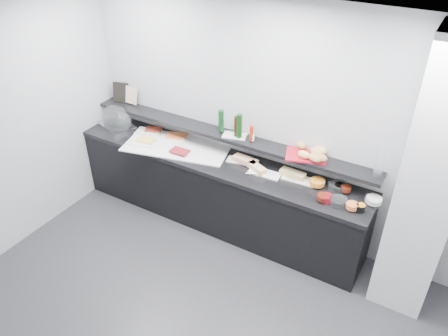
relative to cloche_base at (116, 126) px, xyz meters
The scene contains 55 objects.
back_wall 2.28m from the cloche_base, ahead, with size 5.00×0.02×2.70m, color #AAADB1.
ceiling 3.32m from the cloche_base, 37.64° to the right, with size 5.00×5.00×0.00m, color white.
column 3.75m from the cloche_base, ahead, with size 0.50×0.50×2.70m, color silver.
buffet_cabinet 1.60m from the cloche_base, ahead, with size 3.60×0.60×0.85m, color black.
counter_top 1.52m from the cloche_base, ahead, with size 3.62×0.62×0.05m, color black.
wall_shelf 1.55m from the cloche_base, ahead, with size 3.60×0.25×0.04m, color black.
cloche_base is the anchor object (origin of this frame).
cloche_dome 0.11m from the cloche_base, ahead, with size 0.48×0.32×0.34m, color white.
linen_runner 0.97m from the cloche_base, ahead, with size 1.25×0.59×0.01m, color silver.
platter_meat_a 0.47m from the cloche_base, ahead, with size 0.30×0.20×0.01m, color white.
food_meat_a 0.52m from the cloche_base, 14.11° to the left, with size 0.20×0.13×0.02m, color maroon.
platter_salmon 0.86m from the cloche_base, ahead, with size 0.29×0.19×0.01m, color white.
food_salmon 0.86m from the cloche_base, ahead, with size 0.25×0.16×0.02m, color orange.
platter_cheese 0.58m from the cloche_base, 17.12° to the right, with size 0.33×0.22×0.01m, color white.
food_cheese 0.61m from the cloche_base, 12.65° to the right, with size 0.22×0.14×0.02m, color #E4D758.
platter_meat_b 1.14m from the cloche_base, ahead, with size 0.27×0.18×0.01m, color white.
food_meat_b 1.11m from the cloche_base, ahead, with size 0.21×0.14×0.02m, color maroon.
sandwich_plate_left 1.79m from the cloche_base, ahead, with size 0.31×0.13×0.01m, color silver.
sandwich_food_left 1.86m from the cloche_base, ahead, with size 0.29×0.11×0.06m, color tan.
tongs_left 1.83m from the cloche_base, ahead, with size 0.01×0.01×0.16m, color silver.
sandwich_plate_mid 2.13m from the cloche_base, ahead, with size 0.35×0.15×0.01m, color white.
sandwich_food_mid 2.04m from the cloche_base, ahead, with size 0.24×0.09×0.06m, color #E2AC76.
tongs_mid 2.04m from the cloche_base, ahead, with size 0.01×0.01×0.16m, color silver.
sandwich_plate_right 2.51m from the cloche_base, ahead, with size 0.37×0.16×0.01m, color white.
sandwich_food_right 2.42m from the cloche_base, ahead, with size 0.27×0.10×0.06m, color #D3B96E.
tongs_right 2.45m from the cloche_base, ahead, with size 0.01×0.01×0.16m, color #B9BBC1.
bowl_glass_fruit 2.90m from the cloche_base, ahead, with size 0.19×0.19×0.07m, color white.
fill_glass_fruit 2.70m from the cloche_base, ahead, with size 0.16×0.16×0.05m, color orange.
bowl_black_jam 2.94m from the cloche_base, ahead, with size 0.12×0.12×0.07m, color black.
fill_black_jam 2.99m from the cloche_base, ahead, with size 0.11×0.11×0.05m, color #601D0D.
bowl_glass_cream 3.28m from the cloche_base, ahead, with size 0.17×0.17×0.07m, color white.
fill_glass_cream 3.29m from the cloche_base, ahead, with size 0.15×0.15×0.05m, color white.
bowl_red_jam 2.87m from the cloche_base, ahead, with size 0.12×0.12×0.07m, color maroon.
fill_red_jam 2.85m from the cloche_base, ahead, with size 0.12×0.12×0.05m, color #52120B.
bowl_glass_salmon 3.00m from the cloche_base, ahead, with size 0.17×0.17×0.07m, color silver.
fill_glass_salmon 3.13m from the cloche_base, ahead, with size 0.12×0.12×0.05m, color orange.
bowl_black_fruit 3.20m from the cloche_base, ahead, with size 0.11×0.11×0.07m, color black.
fill_black_fruit 3.21m from the cloche_base, ahead, with size 0.08×0.08×0.05m, color orange.
framed_print 0.43m from the cloche_base, 106.56° to the left, with size 0.21×0.02×0.26m, color black.
print_art 0.44m from the cloche_base, 64.89° to the left, with size 0.19×0.00×0.22m, color tan.
condiment_tray 1.68m from the cloche_base, ahead, with size 0.27×0.16×0.01m, color silver.
bottle_green_a 1.53m from the cloche_base, ahead, with size 0.06×0.06×0.26m, color #0E3517.
bottle_brown 1.73m from the cloche_base, ahead, with size 0.05×0.05×0.24m, color #321909.
bottle_green_b 1.77m from the cloche_base, ahead, with size 0.06×0.06×0.28m, color #0E3510.
bottle_hot 1.91m from the cloche_base, ahead, with size 0.04×0.04×0.18m, color #B2250C.
shaker_salt 1.92m from the cloche_base, ahead, with size 0.03×0.03×0.07m, color white.
shaker_pepper 1.90m from the cloche_base, ahead, with size 0.03×0.03×0.07m, color white.
bread_tray 2.53m from the cloche_base, ahead, with size 0.41×0.29×0.02m, color #B11324.
bread_roll_nw 2.45m from the cloche_base, ahead, with size 0.12×0.08×0.08m, color #AC8C41.
bread_roll_n 2.66m from the cloche_base, ahead, with size 0.14×0.09×0.08m, color gold.
bread_roll_sw 2.54m from the cloche_base, ahead, with size 0.14×0.09×0.08m, color #D8A952.
bread_roll_s 2.65m from the cloche_base, ahead, with size 0.15×0.10×0.08m, color #BB8047.
bread_roll_se 2.71m from the cloche_base, ahead, with size 0.14×0.09×0.08m, color #AE7342.
bread_roll_mide 2.63m from the cloche_base, ahead, with size 0.15×0.10×0.08m, color tan.
carafe 3.27m from the cloche_base, ahead, with size 0.09×0.09×0.30m, color white.
Camera 1 is at (1.53, -1.90, 3.54)m, focal length 35.00 mm.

